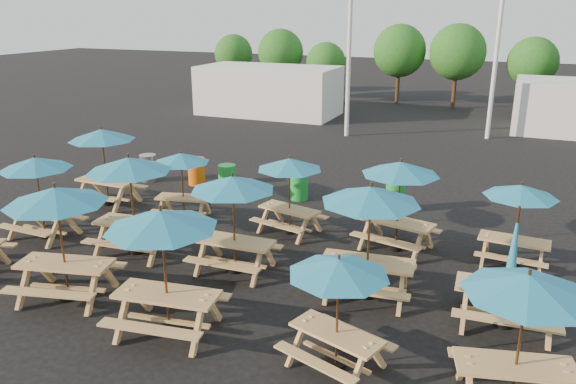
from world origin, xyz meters
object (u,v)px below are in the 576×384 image
at_px(picnic_unit_8, 290,169).
at_px(waste_bin_4, 395,196).
at_px(picnic_unit_11, 400,174).
at_px(picnic_unit_13, 510,278).
at_px(picnic_unit_12, 527,294).
at_px(waste_bin_2, 227,179).
at_px(picnic_unit_9, 339,274).
at_px(picnic_unit_10, 370,202).
at_px(waste_bin_0, 148,168).
at_px(picnic_unit_14, 520,196).
at_px(picnic_unit_1, 36,169).
at_px(picnic_unit_3, 57,203).
at_px(picnic_unit_2, 102,140).
at_px(picnic_unit_6, 162,228).
at_px(waste_bin_1, 197,171).
at_px(picnic_unit_7, 233,190).
at_px(waste_bin_3, 299,185).
at_px(picnic_unit_5, 181,162).
at_px(picnic_unit_4, 129,171).

relative_size(picnic_unit_8, waste_bin_4, 2.26).
relative_size(picnic_unit_11, picnic_unit_13, 0.95).
height_order(picnic_unit_12, waste_bin_2, picnic_unit_12).
bearing_deg(picnic_unit_11, picnic_unit_9, -76.15).
distance_m(picnic_unit_10, waste_bin_0, 11.17).
bearing_deg(picnic_unit_14, picnic_unit_1, -162.34).
height_order(picnic_unit_3, waste_bin_0, picnic_unit_3).
bearing_deg(picnic_unit_2, waste_bin_4, 20.44).
bearing_deg(picnic_unit_6, waste_bin_1, 110.48).
relative_size(picnic_unit_13, waste_bin_1, 2.61).
bearing_deg(picnic_unit_12, waste_bin_0, 133.61).
bearing_deg(picnic_unit_6, picnic_unit_1, 147.43).
xyz_separation_m(picnic_unit_7, picnic_unit_8, (0.29, 2.74, -0.19)).
xyz_separation_m(picnic_unit_9, picnic_unit_13, (2.68, 2.59, -0.77)).
bearing_deg(waste_bin_2, waste_bin_3, 5.55).
relative_size(picnic_unit_5, picnic_unit_13, 0.81).
distance_m(picnic_unit_8, picnic_unit_11, 3.01).
bearing_deg(waste_bin_4, picnic_unit_10, -84.07).
bearing_deg(picnic_unit_2, picnic_unit_9, -28.51).
height_order(picnic_unit_3, picnic_unit_5, picnic_unit_3).
xyz_separation_m(picnic_unit_1, picnic_unit_14, (11.97, 2.96, -0.17)).
bearing_deg(waste_bin_1, picnic_unit_2, -117.25).
distance_m(waste_bin_2, waste_bin_4, 5.71).
height_order(picnic_unit_10, picnic_unit_12, picnic_unit_10).
distance_m(picnic_unit_1, waste_bin_4, 10.37).
distance_m(picnic_unit_10, picnic_unit_13, 3.07).
xyz_separation_m(picnic_unit_3, waste_bin_3, (2.23, 8.12, -1.70)).
bearing_deg(picnic_unit_6, picnic_unit_12, -5.40).
bearing_deg(picnic_unit_11, picnic_unit_5, -165.98).
height_order(picnic_unit_4, waste_bin_3, picnic_unit_4).
xyz_separation_m(picnic_unit_5, picnic_unit_14, (9.21, 0.23, 0.05)).
height_order(picnic_unit_11, waste_bin_2, picnic_unit_11).
relative_size(picnic_unit_1, waste_bin_2, 2.37).
bearing_deg(picnic_unit_4, waste_bin_3, 62.79).
distance_m(picnic_unit_2, waste_bin_2, 4.24).
xyz_separation_m(picnic_unit_8, picnic_unit_11, (3.01, -0.00, 0.18)).
xyz_separation_m(picnic_unit_13, waste_bin_3, (-6.60, 5.69, -0.55)).
distance_m(picnic_unit_3, waste_bin_0, 8.94).
xyz_separation_m(picnic_unit_6, picnic_unit_14, (6.09, 5.71, -0.39)).
relative_size(picnic_unit_10, waste_bin_1, 2.64).
relative_size(picnic_unit_3, picnic_unit_9, 1.16).
xyz_separation_m(picnic_unit_8, picnic_unit_14, (5.85, 0.10, -0.07)).
distance_m(picnic_unit_4, picnic_unit_10, 6.09).
xyz_separation_m(picnic_unit_9, picnic_unit_10, (-0.17, 2.70, 0.38)).
distance_m(picnic_unit_13, waste_bin_3, 8.74).
relative_size(picnic_unit_13, waste_bin_2, 2.61).
relative_size(picnic_unit_2, picnic_unit_12, 1.06).
height_order(picnic_unit_3, picnic_unit_13, picnic_unit_3).
distance_m(waste_bin_0, waste_bin_4, 9.01).
bearing_deg(picnic_unit_10, picnic_unit_5, 152.10).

